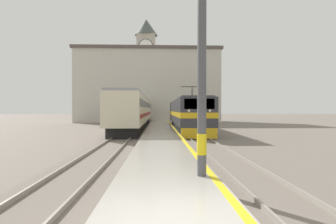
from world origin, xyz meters
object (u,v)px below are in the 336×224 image
(passenger_train, at_px, (139,111))
(catenary_mast, at_px, (204,23))
(clock_tower, at_px, (146,66))
(locomotive_train, at_px, (187,114))

(passenger_train, xyz_separation_m, catenary_mast, (4.17, -31.37, 2.65))
(catenary_mast, xyz_separation_m, clock_tower, (-4.22, 55.33, 8.00))
(locomotive_train, bearing_deg, clock_tower, 99.95)
(locomotive_train, relative_size, passenger_train, 0.46)
(locomotive_train, relative_size, clock_tower, 0.74)
(catenary_mast, height_order, clock_tower, clock_tower)
(locomotive_train, bearing_deg, passenger_train, 119.85)
(passenger_train, bearing_deg, clock_tower, 90.13)
(passenger_train, bearing_deg, catenary_mast, -82.43)
(catenary_mast, bearing_deg, passenger_train, 97.57)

